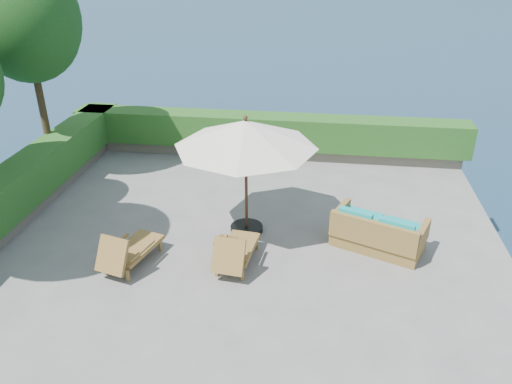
# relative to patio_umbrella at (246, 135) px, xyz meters

# --- Properties ---
(ground) EXTENTS (12.00, 12.00, 0.00)m
(ground) POSITION_rel_patio_umbrella_xyz_m (-0.06, -0.90, -2.43)
(ground) COLOR gray
(ground) RESTS_ON ground
(foundation) EXTENTS (12.00, 12.00, 3.00)m
(foundation) POSITION_rel_patio_umbrella_xyz_m (-0.06, -0.90, -3.98)
(foundation) COLOR #544D42
(foundation) RESTS_ON ocean
(ocean) EXTENTS (600.00, 600.00, 0.00)m
(ocean) POSITION_rel_patio_umbrella_xyz_m (-0.06, -0.90, -5.43)
(ocean) COLOR #18324C
(ocean) RESTS_ON ground
(planter_wall_far) EXTENTS (12.00, 0.60, 0.36)m
(planter_wall_far) POSITION_rel_patio_umbrella_xyz_m (-0.06, 4.70, -2.25)
(planter_wall_far) COLOR #686153
(planter_wall_far) RESTS_ON ground
(planter_wall_left) EXTENTS (0.60, 12.00, 0.36)m
(planter_wall_left) POSITION_rel_patio_umbrella_xyz_m (-5.66, -0.90, -2.25)
(planter_wall_left) COLOR #686153
(planter_wall_left) RESTS_ON ground
(hedge_far) EXTENTS (12.40, 0.90, 1.00)m
(hedge_far) POSITION_rel_patio_umbrella_xyz_m (-0.06, 4.70, -1.58)
(hedge_far) COLOR #124115
(hedge_far) RESTS_ON planter_wall_far
(tree_far) EXTENTS (2.80, 2.80, 6.03)m
(tree_far) POSITION_rel_patio_umbrella_xyz_m (-6.06, 2.30, 1.97)
(tree_far) COLOR #44321A
(tree_far) RESTS_ON ground
(patio_umbrella) EXTENTS (3.34, 3.34, 2.88)m
(patio_umbrella) POSITION_rel_patio_umbrella_xyz_m (0.00, 0.00, 0.00)
(patio_umbrella) COLOR black
(patio_umbrella) RESTS_ON ground
(lounge_left) EXTENTS (1.05, 1.72, 0.93)m
(lounge_left) POSITION_rel_patio_umbrella_xyz_m (-2.25, -1.78, -2.04)
(lounge_left) COLOR olive
(lounge_left) RESTS_ON ground
(lounge_right) EXTENTS (0.82, 1.65, 0.92)m
(lounge_right) POSITION_rel_patio_umbrella_xyz_m (-0.01, -1.47, -2.05)
(lounge_right) COLOR olive
(lounge_right) RESTS_ON ground
(side_table) EXTENTS (0.49, 0.49, 0.44)m
(side_table) POSITION_rel_patio_umbrella_xyz_m (-0.28, -1.18, -2.07)
(side_table) COLOR brown
(side_table) RESTS_ON ground
(wicker_loveseat) EXTENTS (2.22, 1.70, 0.98)m
(wicker_loveseat) POSITION_rel_patio_umbrella_xyz_m (3.01, -0.37, -2.05)
(wicker_loveseat) COLOR olive
(wicker_loveseat) RESTS_ON ground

